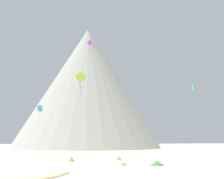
% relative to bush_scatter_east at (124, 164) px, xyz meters
% --- Properties ---
extents(ground_plane, '(400.00, 400.00, 0.00)m').
position_rel_bush_scatter_east_xyz_m(ground_plane, '(-0.67, -11.93, -0.23)').
color(ground_plane, beige).
extents(bush_scatter_east, '(1.65, 1.65, 0.46)m').
position_rel_bush_scatter_east_xyz_m(bush_scatter_east, '(0.00, 0.00, 0.00)').
color(bush_scatter_east, '#477238').
rests_on(bush_scatter_east, ground_plane).
extents(bush_low_patch, '(1.52, 1.52, 0.84)m').
position_rel_bush_scatter_east_xyz_m(bush_low_patch, '(0.74, 10.29, 0.19)').
color(bush_low_patch, '#568442').
rests_on(bush_low_patch, ground_plane).
extents(bush_far_left, '(2.62, 2.62, 0.78)m').
position_rel_bush_scatter_east_xyz_m(bush_far_left, '(4.75, -1.31, 0.16)').
color(bush_far_left, '#386633').
rests_on(bush_far_left, ground_plane).
extents(bush_far_right, '(1.83, 1.83, 1.03)m').
position_rel_bush_scatter_east_xyz_m(bush_far_right, '(-7.90, 8.05, 0.29)').
color(bush_far_right, '#668C4C').
rests_on(bush_far_right, ground_plane).
extents(rock_massif, '(90.22, 90.22, 53.57)m').
position_rel_bush_scatter_east_xyz_m(rock_massif, '(-2.27, 85.20, 23.21)').
color(rock_massif, gray).
rests_on(rock_massif, ground_plane).
extents(kite_lime_mid, '(2.10, 0.47, 5.06)m').
position_rel_bush_scatter_east_xyz_m(kite_lime_mid, '(-6.36, 17.66, 16.67)').
color(kite_lime_mid, '#8CD133').
extents(kite_green_mid, '(0.14, 0.86, 1.45)m').
position_rel_bush_scatter_east_xyz_m(kite_green_mid, '(19.90, 20.73, 15.76)').
color(kite_green_mid, green).
extents(kite_cyan_low, '(1.64, 1.60, 3.56)m').
position_rel_bush_scatter_east_xyz_m(kite_cyan_low, '(-17.06, 38.02, 11.89)').
color(kite_cyan_low, '#33BCDB').
extents(kite_magenta_high, '(0.73, 0.79, 3.73)m').
position_rel_bush_scatter_east_xyz_m(kite_magenta_high, '(-2.54, 36.59, 29.36)').
color(kite_magenta_high, '#D1339E').
extents(kite_violet_high, '(1.70, 1.24, 4.79)m').
position_rel_bush_scatter_east_xyz_m(kite_violet_high, '(-3.36, 44.36, 33.29)').
color(kite_violet_high, purple).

